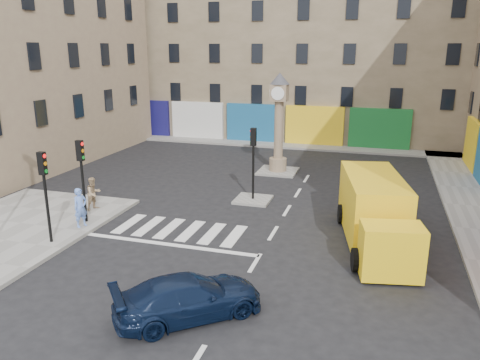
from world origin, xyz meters
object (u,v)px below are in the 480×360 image
at_px(traffic_light_left_near, 44,183).
at_px(yellow_van, 375,212).
at_px(clock_pillar, 279,117).
at_px(pedestrian_blue, 80,207).
at_px(traffic_light_island, 253,152).
at_px(navy_sedan, 189,297).
at_px(pedestrian_tan, 94,193).
at_px(traffic_light_left_far, 82,168).

relative_size(traffic_light_left_near, yellow_van, 0.50).
relative_size(clock_pillar, pedestrian_blue, 3.52).
bearing_deg(traffic_light_left_near, traffic_light_island, 51.07).
distance_m(traffic_light_island, navy_sedan, 11.22).
bearing_deg(yellow_van, clock_pillar, 111.24).
distance_m(navy_sedan, pedestrian_tan, 10.67).
distance_m(traffic_light_left_near, traffic_light_left_far, 2.40).
distance_m(traffic_light_left_far, pedestrian_blue, 1.72).
relative_size(traffic_light_left_far, navy_sedan, 0.84).
xyz_separation_m(yellow_van, pedestrian_blue, (-12.24, -2.31, -0.27)).
distance_m(yellow_van, pedestrian_blue, 12.46).
height_order(traffic_light_island, pedestrian_blue, traffic_light_island).
distance_m(traffic_light_left_far, navy_sedan, 9.45).
distance_m(traffic_light_left_near, pedestrian_blue, 2.42).
height_order(traffic_light_left_near, traffic_light_left_far, same).
xyz_separation_m(traffic_light_left_far, navy_sedan, (7.35, -5.60, -1.98)).
bearing_deg(traffic_light_left_far, traffic_light_island, 40.60).
xyz_separation_m(traffic_light_island, yellow_van, (6.12, -3.68, -1.30)).
bearing_deg(traffic_light_left_far, pedestrian_blue, -72.73).
bearing_deg(pedestrian_blue, traffic_light_island, -23.35).
bearing_deg(traffic_light_island, clock_pillar, 90.00).
relative_size(traffic_light_left_far, pedestrian_tan, 2.33).
xyz_separation_m(navy_sedan, pedestrian_tan, (-7.93, 7.13, 0.30)).
bearing_deg(traffic_light_island, pedestrian_blue, -135.59).
height_order(traffic_light_left_near, navy_sedan, traffic_light_left_near).
height_order(yellow_van, pedestrian_blue, yellow_van).
xyz_separation_m(traffic_light_island, pedestrian_tan, (-6.88, -3.87, -1.65)).
bearing_deg(traffic_light_island, navy_sedan, -84.56).
bearing_deg(yellow_van, traffic_light_left_near, -172.74).
height_order(traffic_light_left_near, pedestrian_blue, traffic_light_left_near).
bearing_deg(traffic_light_left_near, pedestrian_blue, 84.19).
bearing_deg(traffic_light_island, pedestrian_tan, -150.63).
distance_m(traffic_light_left_near, pedestrian_tan, 4.31).
relative_size(clock_pillar, yellow_van, 0.82).
height_order(traffic_light_left_far, traffic_light_island, traffic_light_left_far).
bearing_deg(yellow_van, navy_sedan, -135.80).
distance_m(traffic_light_left_far, pedestrian_tan, 2.34).
bearing_deg(navy_sedan, pedestrian_blue, 14.36).
xyz_separation_m(traffic_light_left_far, pedestrian_tan, (-0.58, 1.53, -1.68)).
distance_m(traffic_light_island, pedestrian_blue, 8.71).
height_order(yellow_van, pedestrian_tan, yellow_van).
height_order(traffic_light_island, clock_pillar, clock_pillar).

